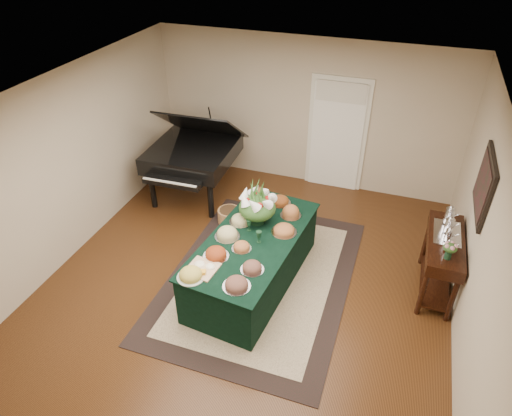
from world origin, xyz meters
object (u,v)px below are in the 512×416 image
(floral_centerpiece, at_px, (257,204))
(grand_piano, at_px, (193,153))
(buffet_table, at_px, (253,260))
(mahogany_sideboard, at_px, (443,251))

(floral_centerpiece, bearing_deg, grand_piano, 139.33)
(buffet_table, xyz_separation_m, floral_centerpiece, (-0.06, 0.36, 0.70))
(buffet_table, distance_m, floral_centerpiece, 0.79)
(buffet_table, relative_size, floral_centerpiece, 4.57)
(buffet_table, height_order, mahogany_sideboard, mahogany_sideboard)
(buffet_table, height_order, floral_centerpiece, floral_centerpiece)
(buffet_table, bearing_deg, grand_piano, 134.03)
(buffet_table, xyz_separation_m, grand_piano, (-1.76, 1.82, 0.46))
(floral_centerpiece, xyz_separation_m, mahogany_sideboard, (2.49, 0.31, -0.40))
(buffet_table, bearing_deg, floral_centerpiece, 99.78)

